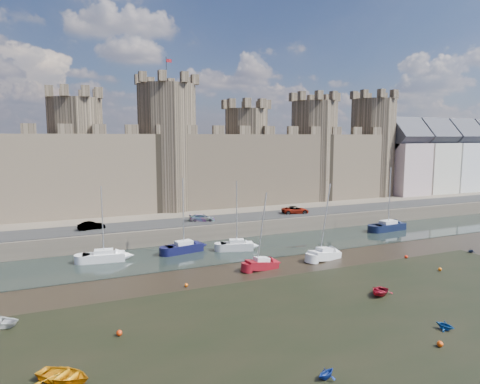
{
  "coord_description": "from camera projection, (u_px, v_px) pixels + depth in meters",
  "views": [
    {
      "loc": [
        -17.57,
        -30.88,
        16.03
      ],
      "look_at": [
        5.37,
        22.0,
        8.56
      ],
      "focal_mm": 32.0,
      "sensor_mm": 36.0,
      "label": 1
    }
  ],
  "objects": [
    {
      "name": "ground",
      "position": [
        284.0,
        323.0,
        37.09
      ],
      "size": [
        160.0,
        160.0,
        0.0
      ],
      "primitive_type": "plane",
      "color": "black",
      "rests_on": "ground"
    },
    {
      "name": "seaweed_patch",
      "position": [
        324.0,
        355.0,
        31.63
      ],
      "size": [
        70.0,
        34.0,
        0.01
      ],
      "primitive_type": "cube",
      "color": "black",
      "rests_on": "ground"
    },
    {
      "name": "water_channel",
      "position": [
        199.0,
        253.0,
        58.92
      ],
      "size": [
        160.0,
        12.0,
        0.08
      ],
      "primitive_type": "cube",
      "color": "black",
      "rests_on": "ground"
    },
    {
      "name": "quay",
      "position": [
        146.0,
        206.0,
        91.51
      ],
      "size": [
        160.0,
        60.0,
        2.5
      ],
      "primitive_type": "cube",
      "color": "#4C443A",
      "rests_on": "ground"
    },
    {
      "name": "road",
      "position": [
        179.0,
        222.0,
        67.69
      ],
      "size": [
        160.0,
        7.0,
        0.1
      ],
      "primitive_type": "cube",
      "color": "black",
      "rests_on": "quay"
    },
    {
      "name": "castle",
      "position": [
        154.0,
        160.0,
        79.01
      ],
      "size": [
        108.5,
        11.0,
        29.0
      ],
      "color": "#42382B",
      "rests_on": "quay"
    },
    {
      "name": "townhouses",
      "position": [
        446.0,
        159.0,
        105.8
      ],
      "size": [
        35.5,
        9.05,
        18.13
      ],
      "color": "#C8ABAC",
      "rests_on": "quay"
    },
    {
      "name": "car_1",
      "position": [
        91.0,
        226.0,
        62.4
      ],
      "size": [
        3.93,
        1.94,
        1.24
      ],
      "primitive_type": "imported",
      "rotation": [
        0.0,
        0.0,
        1.74
      ],
      "color": "gray",
      "rests_on": "quay"
    },
    {
      "name": "car_2",
      "position": [
        202.0,
        218.0,
        68.64
      ],
      "size": [
        4.39,
        2.88,
        1.18
      ],
      "primitive_type": "imported",
      "rotation": [
        0.0,
        0.0,
        1.24
      ],
      "color": "gray",
      "rests_on": "quay"
    },
    {
      "name": "car_3",
      "position": [
        295.0,
        210.0,
        75.48
      ],
      "size": [
        5.13,
        3.11,
        1.33
      ],
      "primitive_type": "imported",
      "rotation": [
        0.0,
        0.0,
        1.37
      ],
      "color": "gray",
      "rests_on": "quay"
    },
    {
      "name": "sailboat_0",
      "position": [
        104.0,
        256.0,
        55.01
      ],
      "size": [
        5.45,
        2.71,
        9.78
      ],
      "rotation": [
        0.0,
        0.0,
        -0.13
      ],
      "color": "silver",
      "rests_on": "ground"
    },
    {
      "name": "sailboat_1",
      "position": [
        184.0,
        247.0,
        59.3
      ],
      "size": [
        5.45,
        2.93,
        10.36
      ],
      "rotation": [
        0.0,
        0.0,
        0.18
      ],
      "color": "black",
      "rests_on": "ground"
    },
    {
      "name": "sailboat_2",
      "position": [
        237.0,
        245.0,
        60.43
      ],
      "size": [
        4.88,
        3.01,
        9.84
      ],
      "rotation": [
        0.0,
        0.0,
        -0.29
      ],
      "color": "silver",
      "rests_on": "ground"
    },
    {
      "name": "sailboat_3",
      "position": [
        388.0,
        226.0,
        73.28
      ],
      "size": [
        6.31,
        2.82,
        10.81
      ],
      "rotation": [
        0.0,
        0.0,
        0.07
      ],
      "color": "black",
      "rests_on": "ground"
    },
    {
      "name": "sailboat_4",
      "position": [
        262.0,
        264.0,
        51.96
      ],
      "size": [
        4.18,
        1.97,
        9.45
      ],
      "rotation": [
        0.0,
        0.0,
        0.1
      ],
      "color": "maroon",
      "rests_on": "ground"
    },
    {
      "name": "sailboat_5",
      "position": [
        324.0,
        254.0,
        56.14
      ],
      "size": [
        4.94,
        2.81,
        10.04
      ],
      "rotation": [
        0.0,
        0.0,
        0.23
      ],
      "color": "silver",
      "rests_on": "ground"
    },
    {
      "name": "dinghy_0",
      "position": [
        64.0,
        376.0,
        28.11
      ],
      "size": [
        4.63,
        4.49,
        0.78
      ],
      "primitive_type": "imported",
      "rotation": [
        1.57,
        0.0,
        0.88
      ],
      "color": "orange",
      "rests_on": "ground"
    },
    {
      "name": "dinghy_1",
      "position": [
        326.0,
        373.0,
        28.43
      ],
      "size": [
        1.73,
        1.59,
        0.77
      ],
      "primitive_type": "imported",
      "rotation": [
        1.57,
        0.0,
        1.83
      ],
      "color": "navy",
      "rests_on": "ground"
    },
    {
      "name": "dinghy_4",
      "position": [
        380.0,
        292.0,
        43.49
      ],
      "size": [
        3.77,
        3.51,
        0.64
      ],
      "primitive_type": "imported",
      "rotation": [
        1.57,
        0.0,
        5.29
      ],
      "color": "maroon",
      "rests_on": "ground"
    },
    {
      "name": "dinghy_5",
      "position": [
        445.0,
        325.0,
        35.64
      ],
      "size": [
        1.74,
        1.86,
        0.78
      ],
      "primitive_type": "imported",
      "rotation": [
        1.57,
        0.0,
        0.38
      ],
      "color": "navy",
      "rests_on": "ground"
    },
    {
      "name": "dinghy_7",
      "position": [
        471.0,
        251.0,
        59.41
      ],
      "size": [
        1.33,
        1.2,
        0.62
      ],
      "primitive_type": "imported",
      "rotation": [
        1.57,
        0.0,
        1.74
      ],
      "color": "black",
      "rests_on": "ground"
    },
    {
      "name": "buoy_0",
      "position": [
        119.0,
        333.0,
        34.6
      ],
      "size": [
        0.49,
        0.49,
        0.49
      ],
      "primitive_type": "sphere",
      "color": "red",
      "rests_on": "ground"
    },
    {
      "name": "buoy_1",
      "position": [
        186.0,
        285.0,
        45.9
      ],
      "size": [
        0.4,
        0.4,
        0.4
      ],
      "primitive_type": "sphere",
      "color": "#E4570A",
      "rests_on": "ground"
    },
    {
      "name": "buoy_2",
      "position": [
        440.0,
        344.0,
        32.77
      ],
      "size": [
        0.48,
        0.48,
        0.48
      ],
      "primitive_type": "sphere",
      "color": "#CD3E09",
      "rests_on": "ground"
    },
    {
      "name": "buoy_3",
      "position": [
        406.0,
        257.0,
        56.68
      ],
      "size": [
        0.43,
        0.43,
        0.43
      ],
      "primitive_type": "sphere",
      "color": "red",
      "rests_on": "ground"
    },
    {
      "name": "buoy_5",
      "position": [
        440.0,
        269.0,
        51.32
      ],
      "size": [
        0.43,
        0.43,
        0.43
      ],
      "primitive_type": "sphere",
      "color": "#D85C09",
      "rests_on": "ground"
    }
  ]
}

